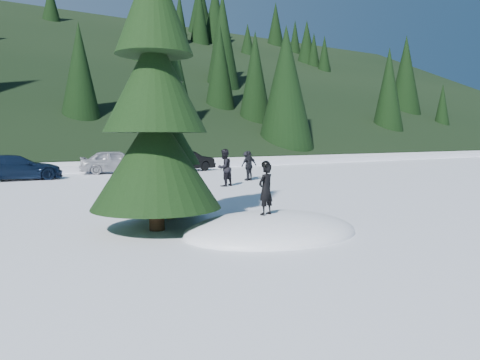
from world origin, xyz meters
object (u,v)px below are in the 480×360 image
spruce_short (169,144)px  adult_0 (224,168)px  adult_1 (249,166)px  car_3 (15,168)px  car_5 (184,161)px  child_skier (266,189)px  car_4 (116,162)px  spruce_tall (155,95)px  adult_2 (247,165)px

spruce_short → adult_0: bearing=48.7°
adult_1 → car_3: adult_1 is taller
car_5 → adult_0: bearing=151.7°
child_skier → car_4: size_ratio=0.27×
adult_1 → spruce_tall: bearing=44.4°
adult_1 → car_5: bearing=-92.6°
child_skier → car_4: 20.71m
child_skier → spruce_short: bearing=-88.6°
adult_0 → adult_1: (2.62, 1.78, -0.08)m
child_skier → car_5: 21.13m
child_skier → car_4: bearing=-113.5°
adult_1 → car_4: bearing=-65.5°
child_skier → adult_2: (7.89, 12.44, -0.31)m
spruce_tall → car_3: size_ratio=1.82×
spruce_short → adult_2: size_ratio=3.48×
child_skier → car_5: (7.63, 19.71, -0.35)m
adult_2 → car_3: bearing=-88.5°
spruce_short → adult_1: 12.00m
child_skier → adult_1: (7.51, 11.72, -0.29)m
adult_0 → car_5: bearing=-124.6°
adult_2 → car_4: size_ratio=0.35×
spruce_tall → adult_0: spruce_tall is taller
child_skier → car_3: 18.94m
spruce_short → spruce_tall: bearing=-125.5°
adult_0 → car_4: bearing=-99.9°
adult_2 → car_4: adult_2 is taller
adult_0 → spruce_short: bearing=29.7°
spruce_tall → car_5: size_ratio=1.94×
adult_0 → car_5: 10.14m
spruce_short → child_skier: 3.59m
car_4 → car_5: 4.49m
child_skier → adult_1: 13.92m
adult_1 → adult_2: adult_1 is taller
spruce_tall → child_skier: bearing=-44.5°
car_3 → car_5: car_5 is taller
adult_1 → adult_2: size_ratio=1.03×
spruce_tall → car_5: bearing=61.7°
adult_0 → adult_2: bearing=-159.2°
spruce_short → adult_1: spruce_short is taller
adult_0 → adult_1: bearing=-164.8°
spruce_short → car_5: size_ratio=1.21×
spruce_short → car_4: spruce_short is taller
spruce_tall → car_3: bearing=93.3°
adult_2 → car_5: size_ratio=0.35×
adult_2 → car_3: adult_2 is taller
spruce_short → adult_0: spruce_short is taller
car_4 → adult_1: bearing=-135.1°
spruce_tall → child_skier: (1.95, -1.91, -2.24)m
spruce_tall → car_3: spruce_tall is taller
child_skier → adult_0: adult_0 is taller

